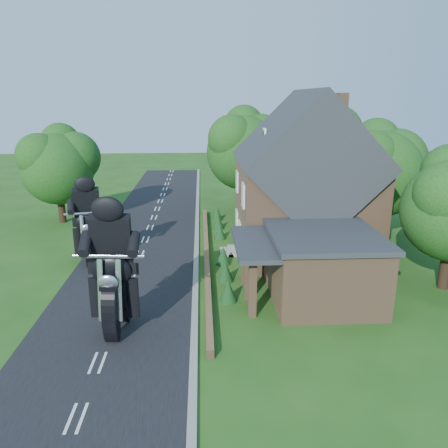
{
  "coord_description": "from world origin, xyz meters",
  "views": [
    {
      "loc": [
        4.05,
        -20.72,
        9.72
      ],
      "look_at": [
        5.3,
        3.12,
        2.8
      ],
      "focal_mm": 35.0,
      "sensor_mm": 36.0,
      "label": 1
    }
  ],
  "objects_px": {
    "garden_wall": "(207,256)",
    "annex": "(320,265)",
    "house": "(304,187)",
    "motorcycle_follow": "(91,250)",
    "motorcycle_lead": "(117,313)"
  },
  "relations": [
    {
      "from": "garden_wall",
      "to": "house",
      "type": "bearing_deg",
      "value": 9.17
    },
    {
      "from": "house",
      "to": "annex",
      "type": "distance_m",
      "value": 7.3
    },
    {
      "from": "motorcycle_lead",
      "to": "motorcycle_follow",
      "type": "xyz_separation_m",
      "value": [
        -3.08,
        8.37,
        -0.1
      ]
    },
    {
      "from": "garden_wall",
      "to": "motorcycle_follow",
      "type": "xyz_separation_m",
      "value": [
        -7.03,
        -0.32,
        0.6
      ]
    },
    {
      "from": "motorcycle_follow",
      "to": "annex",
      "type": "bearing_deg",
      "value": 146.34
    },
    {
      "from": "house",
      "to": "annex",
      "type": "relative_size",
      "value": 1.45
    },
    {
      "from": "garden_wall",
      "to": "annex",
      "type": "xyz_separation_m",
      "value": [
        5.57,
        -5.8,
        1.57
      ]
    },
    {
      "from": "garden_wall",
      "to": "house",
      "type": "xyz_separation_m",
      "value": [
        6.19,
        1.0,
        4.14
      ]
    },
    {
      "from": "house",
      "to": "motorcycle_follow",
      "type": "height_order",
      "value": "house"
    },
    {
      "from": "garden_wall",
      "to": "motorcycle_follow",
      "type": "height_order",
      "value": "motorcycle_follow"
    },
    {
      "from": "motorcycle_lead",
      "to": "motorcycle_follow",
      "type": "height_order",
      "value": "motorcycle_lead"
    },
    {
      "from": "house",
      "to": "annex",
      "type": "height_order",
      "value": "house"
    },
    {
      "from": "annex",
      "to": "motorcycle_lead",
      "type": "height_order",
      "value": "annex"
    },
    {
      "from": "motorcycle_lead",
      "to": "motorcycle_follow",
      "type": "bearing_deg",
      "value": -65.44
    },
    {
      "from": "annex",
      "to": "motorcycle_lead",
      "type": "bearing_deg",
      "value": -163.11
    }
  ]
}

